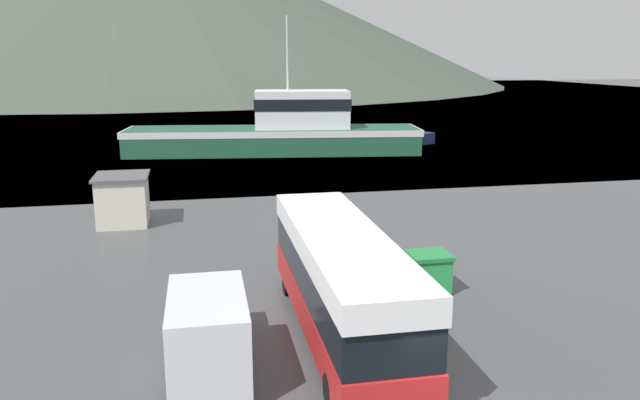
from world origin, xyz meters
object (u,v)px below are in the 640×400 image
at_px(fishing_boat, 281,131).
at_px(small_boat, 409,139).
at_px(delivery_van, 208,327).
at_px(dock_kiosk, 123,199).
at_px(storage_bin, 428,272).
at_px(tour_bus, 341,279).

distance_m(fishing_boat, small_boat, 13.41).
height_order(delivery_van, small_boat, delivery_van).
bearing_deg(dock_kiosk, storage_bin, -45.84).
xyz_separation_m(fishing_boat, dock_kiosk, (-11.43, -22.61, -0.70)).
height_order(delivery_van, fishing_boat, fishing_boat).
bearing_deg(fishing_boat, delivery_van, 176.43).
height_order(delivery_van, storage_bin, delivery_van).
xyz_separation_m(tour_bus, small_boat, (16.59, 40.58, -1.35)).
bearing_deg(dock_kiosk, fishing_boat, 63.18).
distance_m(tour_bus, fishing_boat, 38.07).
height_order(tour_bus, dock_kiosk, tour_bus).
xyz_separation_m(delivery_van, storage_bin, (8.09, 4.31, -0.50)).
bearing_deg(tour_bus, fishing_boat, 85.17).
xyz_separation_m(delivery_van, dock_kiosk, (-3.86, 16.61, 0.04)).
xyz_separation_m(tour_bus, dock_kiosk, (-7.90, 15.30, -0.59)).
bearing_deg(storage_bin, dock_kiosk, 134.16).
distance_m(delivery_van, dock_kiosk, 17.05).
relative_size(storage_bin, dock_kiosk, 0.50).
bearing_deg(storage_bin, small_boat, 71.53).
distance_m(storage_bin, dock_kiosk, 17.15).
bearing_deg(small_boat, dock_kiosk, 107.91).
xyz_separation_m(tour_bus, storage_bin, (4.04, 3.00, -1.13)).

